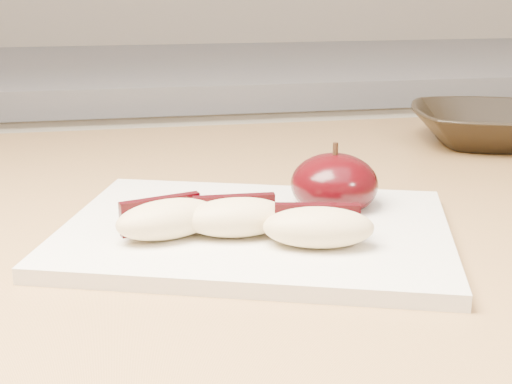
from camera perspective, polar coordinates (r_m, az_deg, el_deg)
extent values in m
cube|color=silver|center=(1.44, -4.75, -9.34)|extent=(2.40, 0.60, 0.90)
cube|color=slate|center=(1.30, -5.26, 9.59)|extent=(2.40, 0.62, 0.04)
cube|color=#AA804A|center=(0.63, 1.44, -2.24)|extent=(1.64, 0.64, 0.04)
cube|color=silver|center=(0.53, 0.00, -3.18)|extent=(0.33, 0.29, 0.01)
ellipsoid|color=black|center=(0.57, 6.28, 0.64)|extent=(0.08, 0.08, 0.05)
cylinder|color=black|center=(0.56, 6.37, 3.44)|extent=(0.00, 0.00, 0.01)
ellipsoid|color=#D5BB87|center=(0.50, -7.03, -2.16)|extent=(0.08, 0.06, 0.03)
cube|color=black|center=(0.51, -7.65, -1.76)|extent=(0.06, 0.02, 0.02)
ellipsoid|color=#D5BB87|center=(0.50, -1.52, -2.04)|extent=(0.08, 0.04, 0.03)
cube|color=black|center=(0.51, -1.76, -1.58)|extent=(0.06, 0.01, 0.02)
ellipsoid|color=#D5BB87|center=(0.48, 5.02, -2.83)|extent=(0.08, 0.05, 0.03)
cube|color=black|center=(0.50, 4.92, -2.33)|extent=(0.06, 0.02, 0.02)
imported|color=black|center=(0.86, 18.06, 5.02)|extent=(0.21, 0.21, 0.04)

